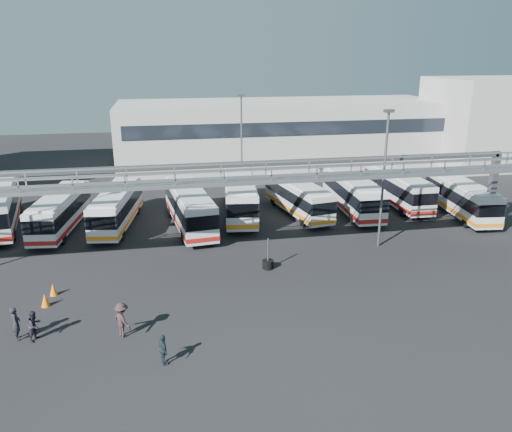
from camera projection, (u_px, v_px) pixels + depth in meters
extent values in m
plane|color=black|center=(236.00, 303.00, 29.16)|extent=(140.00, 140.00, 0.00)
cube|color=gray|center=(223.00, 182.00, 31.93)|extent=(50.00, 1.80, 0.22)
cube|color=gray|center=(224.00, 170.00, 30.84)|extent=(50.00, 0.10, 0.10)
cube|color=gray|center=(221.00, 164.00, 32.42)|extent=(50.00, 0.10, 0.10)
cube|color=#4C4F54|center=(216.00, 165.00, 35.60)|extent=(45.00, 0.50, 0.35)
cube|color=#9E9E99|center=(282.00, 132.00, 65.53)|extent=(42.00, 14.00, 8.00)
cube|color=#B2B2AD|center=(490.00, 122.00, 64.13)|extent=(14.00, 12.00, 11.00)
cylinder|color=#4C4F54|center=(383.00, 182.00, 36.29)|extent=(0.18, 0.18, 10.00)
cube|color=#4C4F54|center=(389.00, 111.00, 34.70)|extent=(0.70, 0.35, 0.22)
cylinder|color=#4C4F54|center=(242.00, 149.00, 48.85)|extent=(0.18, 0.18, 10.00)
cube|color=#4C4F54|center=(241.00, 96.00, 47.27)|extent=(0.70, 0.35, 0.22)
cube|color=maroon|center=(0.00, 218.00, 41.51)|extent=(4.65, 11.81, 0.37)
cylinder|color=black|center=(13.00, 234.00, 38.77)|extent=(0.49, 1.08, 1.04)
cylinder|color=black|center=(19.00, 208.00, 45.29)|extent=(0.49, 1.08, 1.04)
cube|color=silver|center=(60.00, 211.00, 40.67)|extent=(3.55, 10.31, 2.53)
cube|color=black|center=(60.00, 207.00, 40.58)|extent=(3.62, 10.38, 1.01)
cube|color=maroon|center=(62.00, 221.00, 40.95)|extent=(3.61, 10.37, 0.32)
cube|color=silver|center=(58.00, 195.00, 40.25)|extent=(3.20, 9.28, 0.15)
cylinder|color=black|center=(35.00, 239.00, 37.92)|extent=(0.39, 0.95, 0.92)
cylinder|color=black|center=(63.00, 239.00, 38.04)|extent=(0.39, 0.95, 0.92)
cylinder|color=black|center=(61.00, 213.00, 44.05)|extent=(0.39, 0.95, 0.92)
cylinder|color=black|center=(85.00, 213.00, 44.18)|extent=(0.39, 0.95, 0.92)
cube|color=silver|center=(117.00, 207.00, 41.66)|extent=(3.86, 10.45, 2.55)
cube|color=black|center=(116.00, 203.00, 41.56)|extent=(3.92, 10.52, 1.02)
cube|color=orange|center=(118.00, 217.00, 41.94)|extent=(3.91, 10.50, 0.32)
cube|color=silver|center=(115.00, 191.00, 41.23)|extent=(3.47, 9.40, 0.15)
cylinder|color=black|center=(95.00, 234.00, 38.90)|extent=(0.42, 0.96, 0.93)
cylinder|color=black|center=(122.00, 234.00, 38.97)|extent=(0.42, 0.96, 0.93)
cylinder|color=black|center=(115.00, 209.00, 45.11)|extent=(0.42, 0.96, 0.93)
cylinder|color=black|center=(138.00, 209.00, 45.18)|extent=(0.42, 0.96, 0.93)
cube|color=silver|center=(190.00, 207.00, 41.32)|extent=(3.70, 11.17, 2.74)
cube|color=black|center=(189.00, 203.00, 41.22)|extent=(3.77, 11.23, 1.10)
cube|color=maroon|center=(190.00, 218.00, 41.62)|extent=(3.76, 11.22, 0.35)
cube|color=silver|center=(189.00, 190.00, 40.87)|extent=(3.33, 10.05, 0.16)
cylinder|color=black|center=(184.00, 237.00, 38.23)|extent=(0.41, 1.02, 1.00)
cylinder|color=black|center=(212.00, 234.00, 38.86)|extent=(0.41, 1.02, 1.00)
cylinder|color=black|center=(171.00, 211.00, 44.59)|extent=(0.41, 1.02, 1.00)
cylinder|color=black|center=(196.00, 209.00, 45.23)|extent=(0.41, 1.02, 1.00)
cube|color=silver|center=(240.00, 195.00, 44.39)|extent=(3.94, 11.58, 2.84)
cube|color=black|center=(240.00, 192.00, 44.28)|extent=(4.00, 11.65, 1.14)
cube|color=orange|center=(240.00, 206.00, 44.70)|extent=(3.99, 11.64, 0.36)
cube|color=silver|center=(240.00, 179.00, 43.92)|extent=(3.54, 10.42, 0.17)
cylinder|color=black|center=(228.00, 223.00, 41.29)|extent=(0.43, 1.06, 1.03)
cylinder|color=black|center=(256.00, 223.00, 41.44)|extent=(0.43, 1.06, 1.03)
cylinder|color=black|center=(227.00, 199.00, 48.18)|extent=(0.43, 1.06, 1.03)
cylinder|color=black|center=(251.00, 198.00, 48.33)|extent=(0.43, 1.06, 1.03)
cube|color=silver|center=(298.00, 197.00, 44.83)|extent=(3.94, 10.18, 2.49)
cube|color=black|center=(298.00, 193.00, 44.74)|extent=(4.01, 10.25, 0.99)
cube|color=orange|center=(298.00, 206.00, 45.10)|extent=(4.00, 10.24, 0.32)
cube|color=silver|center=(298.00, 182.00, 44.42)|extent=(3.55, 9.17, 0.14)
cylinder|color=black|center=(303.00, 221.00, 42.04)|extent=(0.42, 0.94, 0.90)
cylinder|color=black|center=(324.00, 218.00, 42.72)|extent=(0.42, 0.94, 0.90)
cylinder|color=black|center=(274.00, 201.00, 47.69)|extent=(0.42, 0.94, 0.90)
cylinder|color=black|center=(293.00, 199.00, 48.37)|extent=(0.42, 0.94, 0.90)
cube|color=silver|center=(352.00, 193.00, 45.46)|extent=(2.88, 10.87, 2.69)
cube|color=black|center=(353.00, 190.00, 45.36)|extent=(2.94, 10.93, 1.08)
cube|color=maroon|center=(352.00, 203.00, 45.76)|extent=(2.93, 10.92, 0.34)
cube|color=silver|center=(353.00, 178.00, 45.02)|extent=(2.59, 9.78, 0.16)
cylinder|color=black|center=(352.00, 219.00, 42.47)|extent=(0.33, 0.99, 0.98)
cylinder|color=black|center=(377.00, 218.00, 42.78)|extent=(0.33, 0.99, 0.98)
cylinder|color=black|center=(329.00, 197.00, 48.95)|extent=(0.33, 0.99, 0.98)
cylinder|color=black|center=(351.00, 196.00, 49.26)|extent=(0.33, 0.99, 0.98)
cube|color=silver|center=(398.00, 188.00, 47.50)|extent=(2.42, 10.41, 2.60)
cube|color=black|center=(398.00, 185.00, 47.40)|extent=(2.48, 10.47, 1.04)
cube|color=maroon|center=(397.00, 197.00, 47.78)|extent=(2.47, 10.46, 0.33)
cube|color=silver|center=(399.00, 174.00, 47.07)|extent=(2.18, 9.37, 0.15)
cylinder|color=black|center=(402.00, 211.00, 44.59)|extent=(0.29, 0.95, 0.95)
cylinder|color=black|center=(424.00, 210.00, 44.96)|extent=(0.29, 0.95, 0.95)
cylinder|color=black|center=(372.00, 192.00, 50.81)|extent=(0.29, 0.95, 0.95)
cylinder|color=black|center=(392.00, 191.00, 51.18)|extent=(0.29, 0.95, 0.95)
cube|color=silver|center=(461.00, 197.00, 44.47)|extent=(3.40, 10.35, 2.54)
cube|color=black|center=(462.00, 194.00, 44.37)|extent=(3.46, 10.42, 1.02)
cube|color=orange|center=(460.00, 207.00, 44.75)|extent=(3.45, 10.41, 0.32)
cube|color=silver|center=(463.00, 183.00, 44.05)|extent=(3.06, 9.32, 0.15)
cylinder|color=black|center=(466.00, 222.00, 41.69)|extent=(0.38, 0.95, 0.92)
cylinder|color=black|center=(490.00, 222.00, 41.85)|extent=(0.38, 0.95, 0.92)
cylinder|color=black|center=(433.00, 201.00, 47.85)|extent=(0.38, 0.95, 0.92)
cylinder|color=black|center=(454.00, 200.00, 48.01)|extent=(0.38, 0.95, 0.92)
imported|color=black|center=(16.00, 323.00, 25.23)|extent=(0.57, 0.74, 1.82)
imported|color=#261F2B|center=(35.00, 325.00, 25.25)|extent=(0.90, 0.97, 1.61)
imported|color=#312022|center=(122.00, 320.00, 25.49)|extent=(1.28, 1.40, 1.89)
imported|color=#1C2832|center=(163.00, 350.00, 23.21)|extent=(0.65, 0.98, 1.54)
cone|color=orange|center=(45.00, 300.00, 28.72)|extent=(0.49, 0.49, 0.77)
cone|color=orange|center=(53.00, 289.00, 30.04)|extent=(0.59, 0.59, 0.76)
cylinder|color=black|center=(268.00, 267.00, 33.84)|extent=(0.76, 0.76, 0.18)
cylinder|color=black|center=(268.00, 264.00, 33.78)|extent=(0.76, 0.76, 0.18)
cylinder|color=black|center=(268.00, 262.00, 33.72)|extent=(0.76, 0.76, 0.18)
cylinder|color=#4C4F54|center=(268.00, 254.00, 33.54)|extent=(0.11, 0.11, 2.18)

